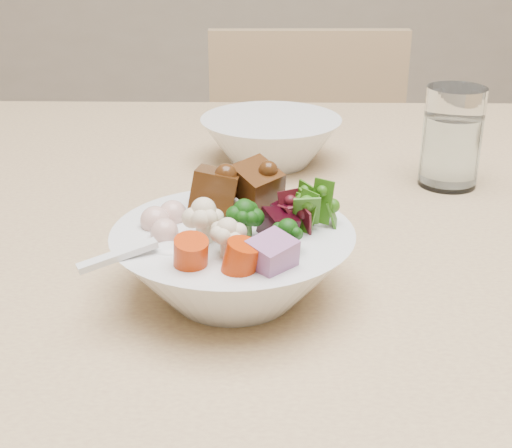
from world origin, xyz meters
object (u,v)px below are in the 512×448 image
at_px(food_bowl, 235,258).
at_px(water_glass, 451,141).
at_px(chair_far, 308,229).
at_px(side_bowl, 271,141).

relative_size(food_bowl, water_glass, 1.72).
distance_m(chair_far, water_glass, 0.70).
xyz_separation_m(food_bowl, water_glass, (0.24, 0.24, 0.02)).
bearing_deg(chair_far, food_bowl, -98.67).
distance_m(chair_far, side_bowl, 0.62).
height_order(water_glass, side_bowl, water_glass).
bearing_deg(chair_far, water_glass, -79.73).
bearing_deg(water_glass, chair_far, 97.56).
height_order(chair_far, water_glass, water_glass).
relative_size(chair_far, food_bowl, 4.61).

